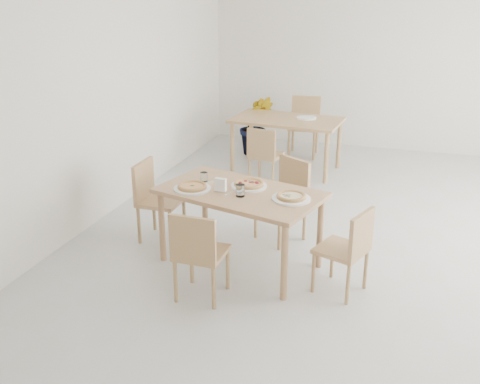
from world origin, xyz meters
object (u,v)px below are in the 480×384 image
(tumbler_b, at_px, (204,177))
(plate_empty, at_px, (307,118))
(pizza_margherita, at_px, (192,186))
(pizza_pepperoni, at_px, (249,184))
(chair_east, at_px, (349,246))
(chair_west, at_px, (154,195))
(tumbler_a, at_px, (240,190))
(chair_back_n, at_px, (305,122))
(second_table, at_px, (287,124))
(potted_plant, at_px, (256,125))
(chair_south, at_px, (198,250))
(napkin_holder, at_px, (220,186))
(main_table, at_px, (240,199))
(pizza_mushroom, at_px, (291,196))
(chair_north, at_px, (286,193))
(plate_mushroom, at_px, (291,199))
(plate_pepperoni, at_px, (249,186))
(plate_margherita, at_px, (192,189))
(chair_back_s, at_px, (264,152))

(tumbler_b, relative_size, plate_empty, 0.33)
(pizza_margherita, bearing_deg, pizza_pepperoni, 26.16)
(chair_east, bearing_deg, chair_west, -84.04)
(tumbler_a, xyz_separation_m, chair_back_n, (-0.23, 3.93, -0.28))
(chair_east, bearing_deg, tumbler_a, -76.11)
(second_table, distance_m, potted_plant, 0.88)
(chair_south, relative_size, napkin_holder, 6.18)
(main_table, distance_m, pizza_mushroom, 0.52)
(pizza_pepperoni, relative_size, chair_back_n, 0.42)
(pizza_mushroom, xyz_separation_m, potted_plant, (-1.39, 3.61, -0.32))
(chair_north, distance_m, plate_mushroom, 0.87)
(pizza_mushroom, height_order, plate_empty, pizza_mushroom)
(chair_north, xyz_separation_m, pizza_pepperoni, (-0.22, -0.60, 0.29))
(tumbler_b, bearing_deg, second_table, 87.15)
(chair_south, bearing_deg, plate_pepperoni, -101.08)
(plate_pepperoni, xyz_separation_m, tumbler_b, (-0.46, 0.01, 0.04))
(pizza_pepperoni, bearing_deg, chair_east, -19.79)
(plate_pepperoni, bearing_deg, main_table, -109.37)
(plate_mushroom, bearing_deg, chair_south, -133.28)
(potted_plant, bearing_deg, chair_west, -92.50)
(chair_south, relative_size, chair_west, 0.97)
(chair_west, distance_m, tumbler_b, 0.71)
(chair_south, xyz_separation_m, plate_mushroom, (0.63, 0.67, 0.29))
(plate_pepperoni, bearing_deg, pizza_pepperoni, 0.00)
(chair_south, xyz_separation_m, plate_pepperoni, (0.17, 0.87, 0.29))
(plate_empty, bearing_deg, second_table, -158.15)
(main_table, height_order, chair_west, chair_west)
(pizza_mushroom, bearing_deg, second_table, 104.30)
(plate_mushroom, height_order, napkin_holder, napkin_holder)
(pizza_margherita, bearing_deg, chair_back_n, 86.39)
(chair_east, relative_size, tumbler_b, 8.53)
(plate_pepperoni, relative_size, second_table, 0.22)
(pizza_mushroom, bearing_deg, pizza_pepperoni, 156.44)
(pizza_pepperoni, xyz_separation_m, chair_back_n, (-0.23, 3.67, -0.26))
(main_table, distance_m, plate_pepperoni, 0.17)
(plate_margherita, bearing_deg, second_table, 86.96)
(tumbler_b, height_order, chair_back_s, tumbler_b)
(chair_south, bearing_deg, chair_back_s, -84.67)
(pizza_margherita, distance_m, pizza_pepperoni, 0.53)
(chair_south, height_order, chair_west, chair_west)
(second_table, relative_size, chair_back_s, 1.99)
(pizza_margherita, distance_m, tumbler_a, 0.48)
(chair_east, xyz_separation_m, chair_back_s, (-1.44, 2.44, 0.00))
(main_table, bearing_deg, second_table, 110.01)
(tumbler_a, xyz_separation_m, tumbler_b, (-0.45, 0.27, -0.01))
(chair_back_s, bearing_deg, plate_mushroom, 118.55)
(second_table, distance_m, plate_empty, 0.30)
(main_table, relative_size, chair_north, 1.92)
(plate_mushroom, relative_size, tumbler_b, 3.76)
(pizza_pepperoni, distance_m, chair_back_n, 3.68)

